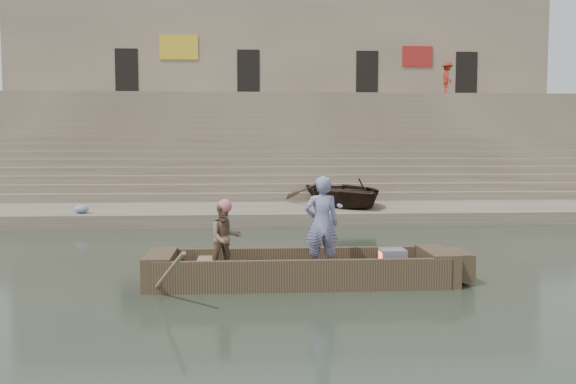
{
  "coord_description": "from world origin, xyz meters",
  "views": [
    {
      "loc": [
        -2.11,
        -12.4,
        2.62
      ],
      "look_at": [
        -1.13,
        2.2,
        1.4
      ],
      "focal_mm": 38.39,
      "sensor_mm": 36.0,
      "label": 1
    }
  ],
  "objects": [
    {
      "name": "mid_landing",
      "position": [
        0.0,
        15.5,
        1.4
      ],
      "size": [
        32.0,
        3.0,
        2.8
      ],
      "primitive_type": "cube",
      "color": "gray",
      "rests_on": "ground"
    },
    {
      "name": "building_wall",
      "position": [
        0.0,
        26.5,
        5.6
      ],
      "size": [
        32.0,
        5.07,
        11.2
      ],
      "color": "gray",
      "rests_on": "ground"
    },
    {
      "name": "upper_landing",
      "position": [
        0.0,
        22.5,
        2.6
      ],
      "size": [
        32.0,
        3.0,
        5.2
      ],
      "primitive_type": "cube",
      "color": "gray",
      "rests_on": "ground"
    },
    {
      "name": "rowing_man",
      "position": [
        -2.51,
        -1.25,
        0.86
      ],
      "size": [
        0.74,
        0.65,
        1.28
      ],
      "primitive_type": "imported",
      "rotation": [
        0.0,
        0.0,
        0.31
      ],
      "color": "#2A7E56",
      "rests_on": "main_rowboat"
    },
    {
      "name": "standing_man",
      "position": [
        -0.75,
        -1.26,
        1.1
      ],
      "size": [
        0.68,
        0.48,
        1.76
      ],
      "primitive_type": "imported",
      "rotation": [
        0.0,
        0.0,
        3.23
      ],
      "color": "navy",
      "rests_on": "main_rowboat"
    },
    {
      "name": "main_rowboat",
      "position": [
        -1.13,
        -1.3,
        0.11
      ],
      "size": [
        5.0,
        1.3,
        0.22
      ],
      "primitive_type": "cube",
      "color": "brown",
      "rests_on": "ground"
    },
    {
      "name": "cloth_bundles",
      "position": [
        -3.08,
        7.08,
        0.53
      ],
      "size": [
        8.67,
        1.09,
        0.26
      ],
      "color": "#3F5999",
      "rests_on": "lower_landing"
    },
    {
      "name": "lower_landing",
      "position": [
        0.0,
        8.0,
        0.2
      ],
      "size": [
        32.0,
        4.0,
        0.4
      ],
      "primitive_type": "cube",
      "color": "gray",
      "rests_on": "ground"
    },
    {
      "name": "rowboat_trim",
      "position": [
        -0.92,
        -1.31,
        0.31
      ],
      "size": [
        6.04,
        2.63,
        1.95
      ],
      "color": "brown",
      "rests_on": "ground"
    },
    {
      "name": "ghat_steps",
      "position": [
        0.0,
        17.19,
        1.8
      ],
      "size": [
        32.0,
        11.0,
        5.2
      ],
      "color": "gray",
      "rests_on": "ground"
    },
    {
      "name": "beached_rowboat",
      "position": [
        1.2,
        8.53,
        0.87
      ],
      "size": [
        4.18,
        5.16,
        0.94
      ],
      "primitive_type": "imported",
      "rotation": [
        0.0,
        0.0,
        0.23
      ],
      "color": "#2D2116",
      "rests_on": "lower_landing"
    },
    {
      "name": "ground",
      "position": [
        0.0,
        0.0,
        0.0
      ],
      "size": [
        120.0,
        120.0,
        0.0
      ],
      "primitive_type": "plane",
      "color": "#263024",
      "rests_on": "ground"
    },
    {
      "name": "pedestrian",
      "position": [
        9.13,
        21.8,
        6.12
      ],
      "size": [
        0.77,
        1.23,
        1.83
      ],
      "primitive_type": "imported",
      "rotation": [
        0.0,
        0.0,
        1.49
      ],
      "color": "maroon",
      "rests_on": "upper_landing"
    },
    {
      "name": "television",
      "position": [
        0.57,
        -1.3,
        0.42
      ],
      "size": [
        0.46,
        0.42,
        0.4
      ],
      "color": "slate",
      "rests_on": "main_rowboat"
    }
  ]
}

